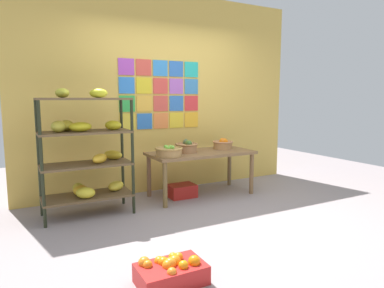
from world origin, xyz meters
name	(u,v)px	position (x,y,z in m)	size (l,w,h in m)	color
ground	(223,220)	(0.00, 0.00, 0.00)	(9.10, 9.10, 0.00)	gray
back_wall_with_art	(167,94)	(0.00, 1.58, 1.45)	(4.36, 0.07, 2.91)	gold
banana_shelf_unit	(86,149)	(-1.32, 0.93, 0.79)	(1.03, 0.56, 1.50)	black
display_table	(201,157)	(0.27, 1.02, 0.56)	(1.49, 0.69, 0.63)	brown
fruit_basket_centre	(169,151)	(-0.29, 0.87, 0.70)	(0.36, 0.36, 0.15)	#A47D47
fruit_basket_back_left	(223,144)	(0.70, 1.11, 0.71)	(0.30, 0.30, 0.16)	#B4804B
fruit_basket_right	(187,147)	(0.07, 1.06, 0.71)	(0.32, 0.32, 0.18)	#A27248
produce_crate_under_table	(182,191)	(-0.01, 1.05, 0.09)	(0.37, 0.28, 0.18)	#B0211A
orange_crate_foreground	(171,272)	(-1.09, -0.94, 0.09)	(0.51, 0.32, 0.21)	red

